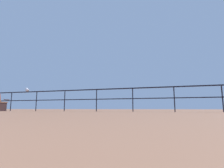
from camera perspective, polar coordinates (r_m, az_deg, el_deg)
pier_railing at (r=7.49m, az=7.08°, el=-3.41°), size 20.84×0.05×1.06m
seagull_on_rail at (r=10.32m, az=-27.03°, el=-1.78°), size 0.43×0.29×0.22m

